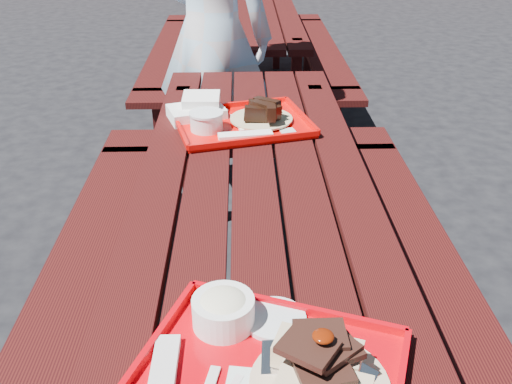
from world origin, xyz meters
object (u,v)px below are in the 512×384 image
picnic_table_near (255,240)px  near_tray (273,355)px  person (211,35)px  far_tray (241,122)px  picnic_table_far (245,33)px

picnic_table_near → near_tray: 0.77m
near_tray → person: 2.16m
far_tray → person: 0.94m
far_tray → picnic_table_far: bearing=89.0°
far_tray → picnic_table_near: bearing=-85.2°
picnic_table_near → picnic_table_far: same height
near_tray → far_tray: 1.22m
picnic_table_far → person: (-0.18, -1.39, 0.32)m
picnic_table_far → person: size_ratio=1.37×
picnic_table_far → far_tray: far_tray is taller
near_tray → far_tray: bearing=92.6°
picnic_table_near → far_tray: 0.53m
picnic_table_far → far_tray: (-0.04, -2.31, 0.21)m
far_tray → person: size_ratio=0.32×
picnic_table_near → person: size_ratio=1.37×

